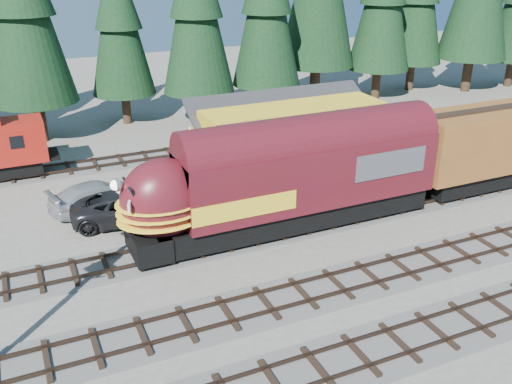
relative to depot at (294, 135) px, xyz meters
name	(u,v)px	position (x,y,z in m)	size (l,w,h in m)	color
ground	(387,248)	(0.00, -10.50, -2.96)	(120.00, 120.00, 0.00)	#6B665B
track_siding	(479,187)	(10.00, -6.50, -2.90)	(68.00, 3.20, 0.33)	#4C4947
track_spur	(118,162)	(-10.00, 7.50, -2.90)	(32.00, 3.20, 0.33)	#4C4947
depot	(294,135)	(0.00, 0.00, 0.00)	(12.80, 7.00, 5.30)	gold
locomotive	(278,184)	(-4.33, -6.50, -0.21)	(17.50, 3.48, 4.76)	black
pickup_truck_a	(130,207)	(-11.29, -2.07, -2.08)	(2.91, 6.32, 1.76)	black
pickup_truck_b	(98,196)	(-12.57, 0.33, -2.13)	(2.32, 5.71, 1.66)	#A6A9AE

